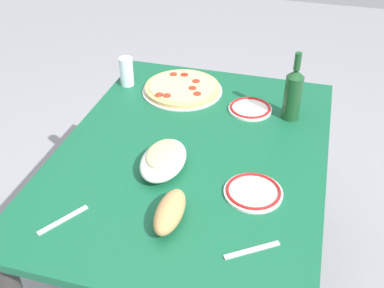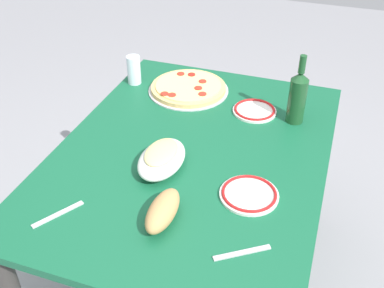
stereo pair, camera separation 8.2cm
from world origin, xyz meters
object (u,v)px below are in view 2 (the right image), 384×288
at_px(side_plate_near, 249,194).
at_px(bread_loaf, 163,211).
at_px(wine_bottle, 298,96).
at_px(pepperoni_pizza, 188,88).
at_px(dining_table, 192,174).
at_px(side_plate_far, 255,110).
at_px(water_glass, 134,70).
at_px(baked_pasta_dish, 162,158).

height_order(side_plate_near, bread_loaf, bread_loaf).
bearing_deg(wine_bottle, bread_loaf, -22.87).
xyz_separation_m(pepperoni_pizza, bread_loaf, (0.78, 0.19, 0.02)).
distance_m(pepperoni_pizza, side_plate_near, 0.72).
height_order(dining_table, wine_bottle, wine_bottle).
distance_m(wine_bottle, side_plate_far, 0.20).
distance_m(dining_table, water_glass, 0.61).
relative_size(wine_bottle, water_glass, 2.18).
bearing_deg(side_plate_far, water_glass, -97.14).
distance_m(pepperoni_pizza, baked_pasta_dish, 0.55).
height_order(pepperoni_pizza, side_plate_near, pepperoni_pizza).
xyz_separation_m(wine_bottle, bread_loaf, (0.69, -0.29, -0.08)).
bearing_deg(bread_loaf, wine_bottle, 157.13).
distance_m(baked_pasta_dish, water_glass, 0.64).
xyz_separation_m(dining_table, pepperoni_pizza, (-0.42, -0.16, 0.13)).
relative_size(pepperoni_pizza, wine_bottle, 1.26).
relative_size(dining_table, pepperoni_pizza, 3.65).
xyz_separation_m(wine_bottle, water_glass, (-0.08, -0.74, -0.05)).
bearing_deg(wine_bottle, baked_pasta_dish, -40.80).
bearing_deg(pepperoni_pizza, side_plate_near, 35.08).
height_order(water_glass, side_plate_near, water_glass).
distance_m(water_glass, side_plate_near, 0.89).
distance_m(pepperoni_pizza, bread_loaf, 0.80).
height_order(side_plate_near, side_plate_far, same).
distance_m(baked_pasta_dish, side_plate_far, 0.52).
bearing_deg(bread_loaf, side_plate_near, 130.09).
height_order(dining_table, water_glass, water_glass).
relative_size(baked_pasta_dish, bread_loaf, 1.24).
relative_size(baked_pasta_dish, water_glass, 1.84).
bearing_deg(pepperoni_pizza, bread_loaf, 13.90).
bearing_deg(side_plate_far, baked_pasta_dish, -25.86).
bearing_deg(wine_bottle, dining_table, -44.61).
bearing_deg(water_glass, pepperoni_pizza, 91.91).
relative_size(wine_bottle, bread_loaf, 1.47).
relative_size(dining_table, baked_pasta_dish, 5.42).
height_order(side_plate_far, bread_loaf, bread_loaf).
distance_m(dining_table, side_plate_near, 0.33).
bearing_deg(pepperoni_pizza, baked_pasta_dish, 9.78).
bearing_deg(side_plate_far, pepperoni_pizza, -104.25).
relative_size(side_plate_far, bread_loaf, 0.93).
distance_m(wine_bottle, bread_loaf, 0.75).
bearing_deg(dining_table, baked_pasta_dish, -28.39).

